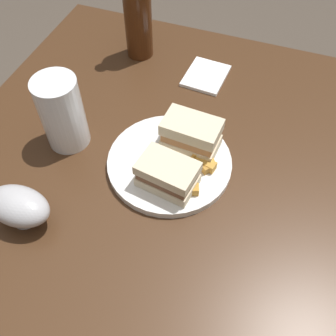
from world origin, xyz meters
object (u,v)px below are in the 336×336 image
gravy_boat (18,206)px  cider_bottle (138,11)px  sandwich_half_left (166,174)px  sandwich_half_right (191,135)px  plate (169,162)px  pint_glass (63,116)px  napkin (206,76)px

gravy_boat → cider_bottle: 0.51m
sandwich_half_left → sandwich_half_right: bearing=171.4°
plate → gravy_boat: 0.28m
sandwich_half_right → cider_bottle: cider_bottle is taller
plate → pint_glass: pint_glass is taller
plate → gravy_boat: gravy_boat is taller
cider_bottle → plate: bearing=31.5°
pint_glass → gravy_boat: (0.19, 0.02, -0.02)m
plate → sandwich_half_left: size_ratio=2.15×
cider_bottle → napkin: bearing=80.0°
gravy_boat → cider_bottle: (-0.51, 0.01, 0.07)m
sandwich_half_right → napkin: 0.24m
plate → sandwich_half_right: size_ratio=2.15×
napkin → sandwich_half_right: bearing=8.8°
plate → sandwich_half_left: bearing=13.3°
pint_glass → sandwich_half_left: bearing=78.9°
plate → sandwich_half_left: (0.05, 0.01, 0.04)m
sandwich_half_left → pint_glass: (-0.04, -0.23, 0.02)m
pint_glass → sandwich_half_right: bearing=102.5°
plate → cider_bottle: bearing=-148.5°
sandwich_half_right → gravy_boat: size_ratio=0.88×
plate → gravy_boat: (0.20, -0.20, 0.04)m
sandwich_half_right → cider_bottle: 0.35m
sandwich_half_right → gravy_boat: sandwich_half_right is taller
cider_bottle → sandwich_half_left: bearing=29.2°
pint_glass → gravy_boat: size_ratio=1.19×
plate → sandwich_half_right: (-0.05, 0.03, 0.04)m
napkin → sandwich_half_left: bearing=3.6°
gravy_boat → napkin: gravy_boat is taller
cider_bottle → napkin: size_ratio=2.56×
sandwich_half_right → cider_bottle: (-0.26, -0.22, 0.06)m
plate → sandwich_half_left: sandwich_half_left is taller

